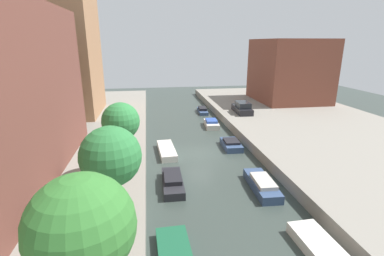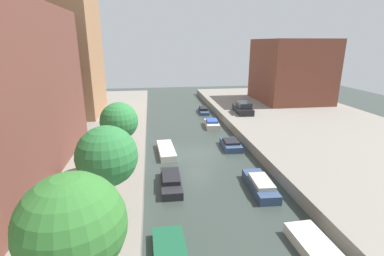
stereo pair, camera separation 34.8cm
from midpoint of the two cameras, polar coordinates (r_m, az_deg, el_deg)
ground_plane at (r=27.00m, az=1.70°, el=-5.19°), size 84.00×84.00×0.00m
quay_left at (r=28.52m, az=-29.64°, el=-5.20°), size 20.00×64.00×1.00m
quay_right at (r=32.79m, az=28.53°, el=-2.34°), size 20.00×64.00×1.00m
apartment_tower_far at (r=40.84m, az=-26.11°, el=17.93°), size 10.00×10.08×22.08m
low_block_right at (r=48.75m, az=19.49°, el=10.87°), size 10.00×11.18×9.68m
street_tree_0 at (r=8.82m, az=-21.88°, el=-18.01°), size 3.02×3.02×5.81m
street_tree_1 at (r=14.61m, az=-16.11°, el=-5.54°), size 3.06×3.06×5.28m
street_tree_2 at (r=20.20m, az=-14.01°, el=1.26°), size 2.62×2.62×5.23m
parked_car at (r=38.88m, az=10.52°, el=3.94°), size 2.05×4.70×1.51m
moored_boat_left_2 at (r=21.10m, az=-3.80°, el=-10.70°), size 1.51×4.28×0.90m
moored_boat_left_3 at (r=27.05m, az=-4.86°, el=-4.53°), size 1.70×4.65×0.59m
moored_boat_right_1 at (r=16.59m, az=24.26°, el=-21.18°), size 1.73×3.66×0.60m
moored_boat_right_2 at (r=21.18m, az=14.09°, el=-11.07°), size 1.66×4.50×0.90m
moored_boat_right_3 at (r=28.61m, az=8.20°, el=-3.30°), size 1.76×3.44×0.81m
moored_boat_right_4 at (r=35.45m, az=4.30°, el=0.87°), size 1.78×3.55×0.91m
moored_boat_right_5 at (r=42.65m, az=2.55°, el=3.56°), size 1.48×4.13×0.80m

